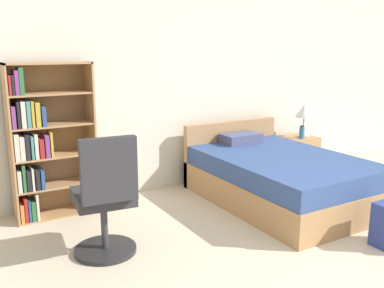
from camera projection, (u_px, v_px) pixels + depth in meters
The scene contains 7 objects.
wall_back at pixel (177, 84), 5.33m from camera, with size 9.00×0.06×2.60m.
bookshelf at pixel (41, 143), 4.37m from camera, with size 0.84×0.33×1.61m.
bed at pixel (277, 177), 4.95m from camera, with size 1.40×2.06×0.80m.
office_chair at pixel (105, 201), 3.56m from camera, with size 0.54×0.61×1.08m.
nightstand at pixel (297, 154), 6.16m from camera, with size 0.47×0.46×0.50m.
table_lamp at pixel (304, 112), 6.03m from camera, with size 0.26×0.26×0.47m.
water_bottle at pixel (302, 132), 5.97m from camera, with size 0.07×0.07×0.19m.
Camera 1 is at (-2.54, -1.49, 1.76)m, focal length 40.00 mm.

